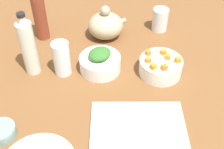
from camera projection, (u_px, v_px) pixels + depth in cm
name	position (u px, v px, depth cm)	size (l,w,h in cm)	color
tabletop	(112.00, 88.00, 103.96)	(190.00, 190.00, 3.00)	brown
cutting_board	(138.00, 128.00, 88.57)	(28.74, 20.38, 1.00)	silver
bowl_greens	(100.00, 63.00, 107.17)	(15.01, 15.01, 5.69)	white
bowl_carrots	(160.00, 67.00, 105.65)	(15.38, 15.38, 5.94)	white
bowl_small_side	(2.00, 132.00, 86.09)	(8.35, 8.35, 3.43)	gray
teapot	(106.00, 25.00, 121.04)	(16.17, 14.08, 14.30)	tan
bottle_0	(29.00, 48.00, 101.27)	(5.40, 5.40, 24.29)	silver
bottle_1	(40.00, 17.00, 117.71)	(5.28, 5.28, 22.53)	brown
drinking_glass_0	(160.00, 19.00, 125.44)	(6.68, 6.68, 9.78)	white
drinking_glass_1	(62.00, 59.00, 103.51)	(6.10, 6.10, 13.01)	white
carrot_cube_0	(163.00, 52.00, 105.74)	(1.80, 1.80, 1.80)	orange
carrot_cube_1	(153.00, 66.00, 99.85)	(1.80, 1.80, 1.80)	orange
carrot_cube_2	(148.00, 52.00, 105.54)	(1.80, 1.80, 1.80)	orange
carrot_cube_3	(168.00, 57.00, 103.68)	(1.80, 1.80, 1.80)	orange
carrot_cube_4	(164.00, 67.00, 99.73)	(1.80, 1.80, 1.80)	orange
carrot_cube_5	(148.00, 60.00, 102.46)	(1.80, 1.80, 1.80)	orange
carrot_cube_6	(178.00, 60.00, 102.44)	(1.80, 1.80, 1.80)	orange
chopped_greens_mound	(100.00, 54.00, 104.14)	(8.58, 7.29, 3.28)	#356D2A
dumpling_0	(161.00, 136.00, 84.13)	(5.37, 4.64, 2.79)	beige
dumpling_1	(141.00, 121.00, 88.24)	(4.96, 4.49, 2.65)	beige
dumpling_2	(108.00, 128.00, 86.49)	(4.36, 3.76, 2.35)	beige
dumpling_3	(167.00, 122.00, 87.73)	(4.61, 4.21, 2.98)	beige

